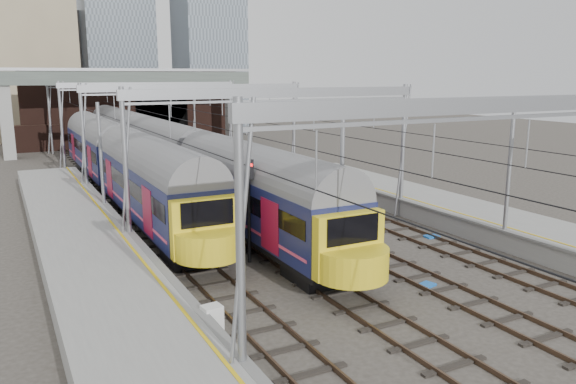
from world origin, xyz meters
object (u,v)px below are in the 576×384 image
train_second (121,162)px  train_main (139,141)px  signal_near_left (249,198)px  signal_near_centre (304,206)px  relay_cabinet (212,324)px

train_second → train_main: bearing=72.1°
signal_near_left → signal_near_centre: 2.67m
signal_near_left → train_main: bearing=109.3°
train_second → signal_near_left: bearing=-81.6°
train_main → signal_near_left: (-1.56, -28.90, 0.43)m
train_second → signal_near_left: size_ratio=7.35×
signal_near_centre → relay_cabinet: (-5.94, -4.61, -2.31)m
signal_near_left → signal_near_centre: bearing=-27.9°
train_second → relay_cabinet: (-1.80, -23.17, -2.03)m
train_second → relay_cabinet: 23.33m
train_second → signal_near_left: (2.44, -16.51, 0.40)m
train_second → signal_near_left: 16.70m
signal_near_centre → signal_near_left: bearing=117.4°
signal_near_centre → relay_cabinet: 7.87m
train_second → signal_near_centre: size_ratio=7.69×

